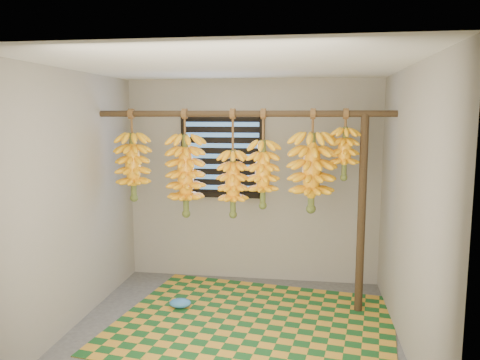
% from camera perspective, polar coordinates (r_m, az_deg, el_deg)
% --- Properties ---
extents(floor, '(3.00, 3.00, 0.01)m').
position_cam_1_polar(floor, '(4.50, -1.09, -18.35)').
color(floor, '#4A4A4A').
rests_on(floor, ground).
extents(ceiling, '(3.00, 3.00, 0.01)m').
position_cam_1_polar(ceiling, '(4.05, -1.18, 13.82)').
color(ceiling, silver).
rests_on(ceiling, wall_back).
extents(wall_back, '(3.00, 0.01, 2.40)m').
position_cam_1_polar(wall_back, '(5.58, 1.45, -0.16)').
color(wall_back, gray).
rests_on(wall_back, floor).
extents(wall_left, '(0.01, 3.00, 2.40)m').
position_cam_1_polar(wall_left, '(4.61, -19.95, -2.41)').
color(wall_left, gray).
rests_on(wall_left, floor).
extents(wall_right, '(0.01, 3.00, 2.40)m').
position_cam_1_polar(wall_right, '(4.14, 19.91, -3.55)').
color(wall_right, gray).
rests_on(wall_right, floor).
extents(window, '(1.00, 0.04, 1.00)m').
position_cam_1_polar(window, '(5.57, -2.15, 2.93)').
color(window, black).
rests_on(window, wall_back).
extents(hanging_pole, '(3.00, 0.06, 0.06)m').
position_cam_1_polar(hanging_pole, '(4.72, 0.27, 8.08)').
color(hanging_pole, '#3D2D1A').
rests_on(hanging_pole, wall_left).
extents(support_post, '(0.08, 0.08, 2.00)m').
position_cam_1_polar(support_post, '(4.81, 14.60, -4.18)').
color(support_post, '#3D2D1A').
rests_on(support_post, floor).
extents(woven_mat, '(2.86, 2.42, 0.01)m').
position_cam_1_polar(woven_mat, '(4.70, 1.73, -17.04)').
color(woven_mat, '#174E1E').
rests_on(woven_mat, floor).
extents(plastic_bag, '(0.25, 0.19, 0.09)m').
position_cam_1_polar(plastic_bag, '(5.04, -7.30, -14.66)').
color(plastic_bag, '#3479C1').
rests_on(plastic_bag, woven_mat).
extents(banana_bunch_a, '(0.34, 0.34, 0.96)m').
position_cam_1_polar(banana_bunch_a, '(5.05, -12.90, 1.61)').
color(banana_bunch_a, brown).
rests_on(banana_bunch_a, hanging_pole).
extents(banana_bunch_b, '(0.40, 0.40, 1.11)m').
position_cam_1_polar(banana_bunch_b, '(4.89, -6.64, 0.55)').
color(banana_bunch_b, brown).
rests_on(banana_bunch_b, hanging_pole).
extents(banana_bunch_c, '(0.30, 0.30, 1.10)m').
position_cam_1_polar(banana_bunch_c, '(4.79, -0.87, -0.43)').
color(banana_bunch_c, brown).
rests_on(banana_bunch_c, hanging_pole).
extents(banana_bunch_d, '(0.31, 0.31, 1.00)m').
position_cam_1_polar(banana_bunch_d, '(4.74, 2.81, 0.74)').
color(banana_bunch_d, brown).
rests_on(banana_bunch_d, hanging_pole).
extents(banana_bunch_e, '(0.44, 0.44, 1.02)m').
position_cam_1_polar(banana_bunch_e, '(4.71, 8.73, 0.94)').
color(banana_bunch_e, brown).
rests_on(banana_bunch_e, hanging_pole).
extents(banana_bunch_f, '(0.27, 0.27, 0.69)m').
position_cam_1_polar(banana_bunch_f, '(4.70, 12.63, 3.20)').
color(banana_bunch_f, brown).
rests_on(banana_bunch_f, hanging_pole).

